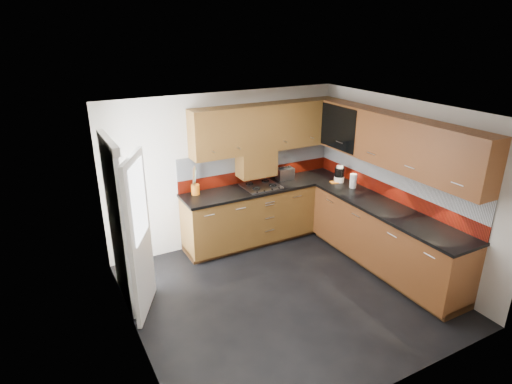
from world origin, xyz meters
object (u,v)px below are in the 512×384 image
toaster (285,174)px  gas_hob (261,186)px  utensil_pot (195,188)px  food_processor (339,174)px

toaster → gas_hob: bearing=-166.1°
utensil_pot → food_processor: bearing=-14.6°
utensil_pot → toaster: utensil_pot is taller
gas_hob → food_processor: food_processor is taller
food_processor → gas_hob: bearing=162.4°
gas_hob → food_processor: bearing=-17.6°
utensil_pot → food_processor: utensil_pot is taller
utensil_pot → food_processor: 2.32m
gas_hob → toaster: 0.54m
utensil_pot → toaster: (1.54, -0.07, -0.00)m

